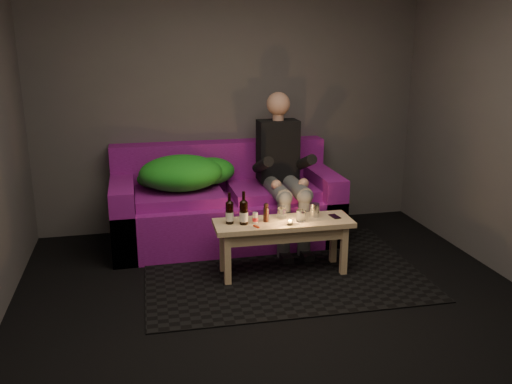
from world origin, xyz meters
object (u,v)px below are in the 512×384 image
beer_bottle_b (244,212)px  steel_cup (314,210)px  sofa (225,206)px  person (282,167)px  beer_bottle_a (230,212)px  coffee_table (283,230)px

beer_bottle_b → steel_cup: size_ratio=2.39×
beer_bottle_b → sofa: bearing=89.9°
sofa → person: size_ratio=1.50×
person → beer_bottle_a: 0.99m
person → coffee_table: 0.86m
person → beer_bottle_b: size_ratio=5.21×
coffee_table → steel_cup: 0.32m
beer_bottle_a → steel_cup: size_ratio=2.26×
sofa → person: (0.54, -0.18, 0.41)m
sofa → beer_bottle_a: size_ratio=8.23×
beer_bottle_a → steel_cup: bearing=1.1°
person → beer_bottle_b: person is taller
sofa → steel_cup: 1.10m
person → steel_cup: bearing=-82.9°
person → coffee_table: bearing=-104.7°
coffee_table → beer_bottle_b: beer_bottle_b is taller
beer_bottle_a → beer_bottle_b: 0.12m
steel_cup → beer_bottle_a: bearing=-178.9°
beer_bottle_a → beer_bottle_b: (0.11, -0.04, 0.01)m
sofa → steel_cup: bearing=-54.8°
sofa → beer_bottle_b: 0.98m
beer_bottle_a → person: bearing=48.1°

